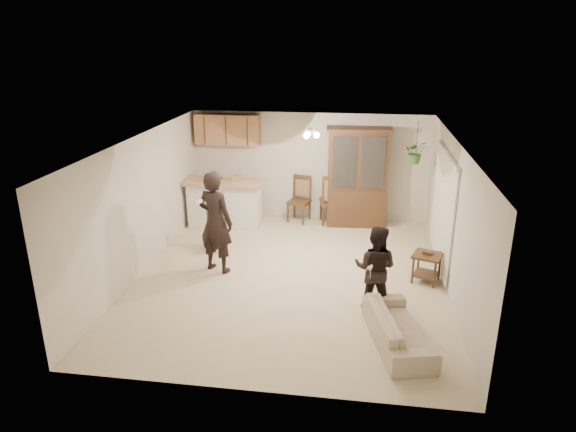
# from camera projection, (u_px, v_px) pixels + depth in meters

# --- Properties ---
(floor) EXTENTS (6.50, 6.50, 0.00)m
(floor) POSITION_uv_depth(u_px,v_px,m) (291.00, 276.00, 9.40)
(floor) COLOR beige
(floor) RESTS_ON ground
(ceiling) EXTENTS (5.50, 6.50, 0.02)m
(ceiling) POSITION_uv_depth(u_px,v_px,m) (291.00, 141.00, 8.56)
(ceiling) COLOR white
(ceiling) RESTS_ON wall_back
(wall_back) EXTENTS (5.50, 0.02, 2.50)m
(wall_back) POSITION_uv_depth(u_px,v_px,m) (310.00, 166.00, 12.01)
(wall_back) COLOR beige
(wall_back) RESTS_ON ground
(wall_front) EXTENTS (5.50, 0.02, 2.50)m
(wall_front) POSITION_uv_depth(u_px,v_px,m) (252.00, 302.00, 5.95)
(wall_front) COLOR beige
(wall_front) RESTS_ON ground
(wall_left) EXTENTS (0.02, 6.50, 2.50)m
(wall_left) POSITION_uv_depth(u_px,v_px,m) (142.00, 204.00, 9.35)
(wall_left) COLOR beige
(wall_left) RESTS_ON ground
(wall_right) EXTENTS (0.02, 6.50, 2.50)m
(wall_right) POSITION_uv_depth(u_px,v_px,m) (453.00, 219.00, 8.61)
(wall_right) COLOR beige
(wall_right) RESTS_ON ground
(breakfast_bar) EXTENTS (1.60, 0.55, 1.00)m
(breakfast_bar) POSITION_uv_depth(u_px,v_px,m) (225.00, 205.00, 11.67)
(breakfast_bar) COLOR silver
(breakfast_bar) RESTS_ON floor
(bar_top) EXTENTS (1.75, 0.70, 0.08)m
(bar_top) POSITION_uv_depth(u_px,v_px,m) (224.00, 182.00, 11.49)
(bar_top) COLOR tan
(bar_top) RESTS_ON breakfast_bar
(upper_cabinets) EXTENTS (1.50, 0.34, 0.70)m
(upper_cabinets) POSITION_uv_depth(u_px,v_px,m) (228.00, 130.00, 11.81)
(upper_cabinets) COLOR #9A6543
(upper_cabinets) RESTS_ON wall_back
(vertical_blinds) EXTENTS (0.06, 2.30, 2.10)m
(vertical_blinds) POSITION_uv_depth(u_px,v_px,m) (442.00, 210.00, 9.50)
(vertical_blinds) COLOR beige
(vertical_blinds) RESTS_ON wall_right
(ceiling_fixture) EXTENTS (0.36, 0.36, 0.20)m
(ceiling_fixture) POSITION_uv_depth(u_px,v_px,m) (310.00, 134.00, 9.68)
(ceiling_fixture) COLOR beige
(ceiling_fixture) RESTS_ON ceiling
(hanging_plant) EXTENTS (0.43, 0.37, 0.48)m
(hanging_plant) POSITION_uv_depth(u_px,v_px,m) (416.00, 152.00, 10.70)
(hanging_plant) COLOR #2A5221
(hanging_plant) RESTS_ON ceiling
(plant_cord) EXTENTS (0.01, 0.01, 0.65)m
(plant_cord) POSITION_uv_depth(u_px,v_px,m) (417.00, 137.00, 10.59)
(plant_cord) COLOR black
(plant_cord) RESTS_ON ceiling
(sofa) EXTENTS (1.15, 1.99, 0.73)m
(sofa) POSITION_uv_depth(u_px,v_px,m) (399.00, 320.00, 7.24)
(sofa) COLOR beige
(sofa) RESTS_ON floor
(adult) EXTENTS (0.77, 0.64, 1.80)m
(adult) POSITION_uv_depth(u_px,v_px,m) (216.00, 225.00, 9.33)
(adult) COLOR black
(adult) RESTS_ON floor
(child) EXTENTS (0.76, 0.66, 1.35)m
(child) POSITION_uv_depth(u_px,v_px,m) (375.00, 271.00, 8.06)
(child) COLOR black
(child) RESTS_ON floor
(china_hutch) EXTENTS (1.46, 0.66, 2.25)m
(china_hutch) POSITION_uv_depth(u_px,v_px,m) (357.00, 178.00, 11.57)
(china_hutch) COLOR #3D2816
(china_hutch) RESTS_ON floor
(side_table) EXTENTS (0.61, 0.61, 0.58)m
(side_table) POSITION_uv_depth(u_px,v_px,m) (426.00, 267.00, 9.10)
(side_table) COLOR #3D2816
(side_table) RESTS_ON floor
(chair_bar) EXTENTS (0.52, 0.52, 0.92)m
(chair_bar) POSITION_uv_depth(u_px,v_px,m) (218.00, 238.00, 10.42)
(chair_bar) COLOR #3D2816
(chair_bar) RESTS_ON floor
(chair_hutch_left) EXTENTS (0.58, 0.58, 1.07)m
(chair_hutch_left) POSITION_uv_depth(u_px,v_px,m) (299.00, 209.00, 12.05)
(chair_hutch_left) COLOR #3D2816
(chair_hutch_left) RESTS_ON floor
(chair_hutch_right) EXTENTS (0.62, 0.62, 1.19)m
(chair_hutch_right) POSITION_uv_depth(u_px,v_px,m) (331.00, 209.00, 11.91)
(chair_hutch_right) COLOR #3D2816
(chair_hutch_right) RESTS_ON floor
(controller_adult) EXTENTS (0.11, 0.17, 0.05)m
(controller_adult) POSITION_uv_depth(u_px,v_px,m) (198.00, 202.00, 8.77)
(controller_adult) COLOR silver
(controller_adult) RESTS_ON adult
(controller_child) EXTENTS (0.07, 0.13, 0.04)m
(controller_child) POSITION_uv_depth(u_px,v_px,m) (371.00, 268.00, 7.70)
(controller_child) COLOR silver
(controller_child) RESTS_ON child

